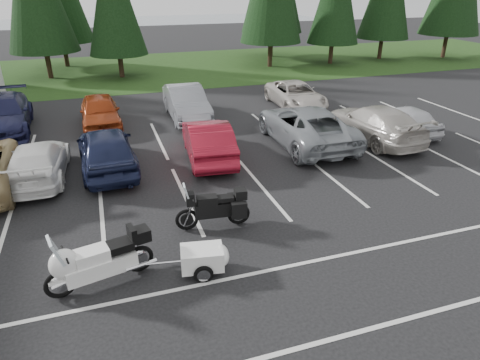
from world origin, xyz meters
name	(u,v)px	position (x,y,z in m)	size (l,w,h in m)	color
ground	(177,215)	(0.00, 0.00, 0.00)	(120.00, 120.00, 0.00)	black
grass_strip	(120,71)	(0.00, 24.00, 0.01)	(80.00, 16.00, 0.01)	#1B3711
lake_water	(133,30)	(4.00, 55.00, 0.00)	(70.00, 50.00, 0.02)	gray
stall_markings	(166,188)	(0.00, 2.00, 0.00)	(32.00, 16.00, 0.01)	silver
car_near_3	(38,161)	(-4.20, 4.19, 0.68)	(1.90, 4.68, 1.36)	white
car_near_4	(106,149)	(-1.80, 4.25, 0.84)	(1.98, 4.93, 1.68)	#191F3F
car_near_5	(208,140)	(2.10, 4.18, 0.78)	(1.65, 4.72, 1.56)	maroon
car_near_6	(306,125)	(6.56, 4.48, 0.84)	(2.79, 6.04, 1.68)	gray
car_near_7	(374,123)	(9.70, 4.00, 0.78)	(2.19, 5.38, 1.56)	#B7B0A7
car_near_8	(405,119)	(11.71, 4.39, 0.66)	(1.56, 3.88, 1.32)	silver
car_far_1	(3,115)	(-6.21, 10.43, 0.84)	(2.34, 5.76, 1.67)	#1A1C41
car_far_2	(100,112)	(-1.86, 9.82, 0.76)	(1.80, 4.48, 1.53)	#993613
car_far_3	(186,103)	(2.42, 9.85, 0.83)	(1.75, 5.01, 1.65)	gray
car_far_4	(296,95)	(8.75, 10.13, 0.68)	(2.27, 4.93, 1.37)	beige
touring_motorcycle	(99,256)	(-2.28, -2.71, 0.79)	(2.84, 0.87, 1.57)	white
cargo_trailer	(202,260)	(0.09, -3.02, 0.35)	(1.50, 0.84, 0.69)	white
adventure_motorcycle	(213,205)	(0.90, -1.04, 0.74)	(2.42, 0.84, 1.47)	black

